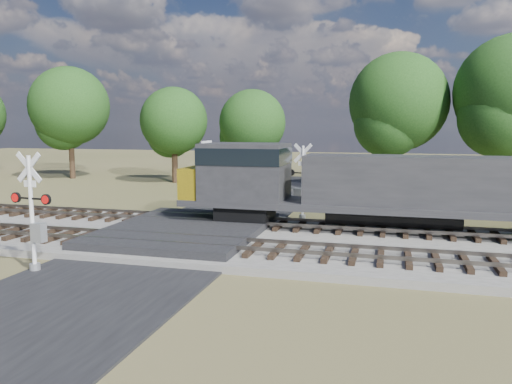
% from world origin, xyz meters
% --- Properties ---
extents(ground, '(160.00, 160.00, 0.00)m').
position_xyz_m(ground, '(0.00, 0.00, 0.00)').
color(ground, brown).
rests_on(ground, ground).
extents(ballast_bed, '(140.00, 10.00, 0.30)m').
position_xyz_m(ballast_bed, '(10.00, 0.50, 0.15)').
color(ballast_bed, gray).
rests_on(ballast_bed, ground).
extents(road, '(7.00, 60.00, 0.08)m').
position_xyz_m(road, '(0.00, 0.00, 0.04)').
color(road, black).
rests_on(road, ground).
extents(crossing_panel, '(7.00, 9.00, 0.62)m').
position_xyz_m(crossing_panel, '(0.00, 0.50, 0.32)').
color(crossing_panel, '#262628').
rests_on(crossing_panel, ground).
extents(track_near, '(140.00, 2.60, 0.33)m').
position_xyz_m(track_near, '(3.12, -2.00, 0.41)').
color(track_near, black).
rests_on(track_near, ballast_bed).
extents(track_far, '(140.00, 2.60, 0.33)m').
position_xyz_m(track_far, '(3.12, 3.00, 0.41)').
color(track_far, black).
rests_on(track_far, ballast_bed).
extents(crossing_signal_near, '(1.77, 0.40, 4.39)m').
position_xyz_m(crossing_signal_near, '(-3.09, -6.04, 1.83)').
color(crossing_signal_near, silver).
rests_on(crossing_signal_near, ground).
extents(crossing_signal_far, '(1.74, 0.44, 4.34)m').
position_xyz_m(crossing_signal_far, '(4.42, 6.53, 1.81)').
color(crossing_signal_far, silver).
rests_on(crossing_signal_far, ground).
extents(equipment_shed, '(4.64, 4.64, 2.74)m').
position_xyz_m(equipment_shed, '(13.11, 11.98, 1.39)').
color(equipment_shed, '#482C1F').
rests_on(equipment_shed, ground).
extents(treeline, '(82.28, 12.04, 11.82)m').
position_xyz_m(treeline, '(9.02, 21.17, 6.88)').
color(treeline, black).
rests_on(treeline, ground).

